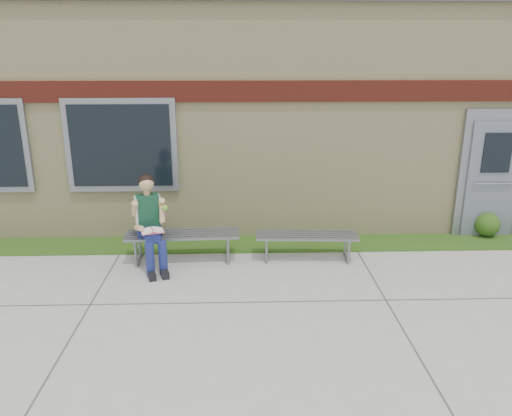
{
  "coord_description": "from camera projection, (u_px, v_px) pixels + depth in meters",
  "views": [
    {
      "loc": [
        -0.96,
        -5.54,
        3.26
      ],
      "look_at": [
        -0.74,
        1.7,
        0.96
      ],
      "focal_mm": 35.0,
      "sensor_mm": 36.0,
      "label": 1
    }
  ],
  "objects": [
    {
      "name": "ground",
      "position": [
        319.0,
        320.0,
        6.29
      ],
      "size": [
        80.0,
        80.0,
        0.0
      ],
      "primitive_type": "plane",
      "color": "#9E9E99",
      "rests_on": "ground"
    },
    {
      "name": "grass_strip",
      "position": [
        296.0,
        243.0,
        8.77
      ],
      "size": [
        16.0,
        0.8,
        0.02
      ],
      "primitive_type": "cube",
      "color": "#214612",
      "rests_on": "ground"
    },
    {
      "name": "school_building",
      "position": [
        282.0,
        103.0,
        11.36
      ],
      "size": [
        16.2,
        6.22,
        4.2
      ],
      "color": "beige",
      "rests_on": "ground"
    },
    {
      "name": "bench_left",
      "position": [
        183.0,
        239.0,
        7.99
      ],
      "size": [
        1.82,
        0.57,
        0.47
      ],
      "rotation": [
        0.0,
        0.0,
        0.04
      ],
      "color": "slate",
      "rests_on": "ground"
    },
    {
      "name": "bench_right",
      "position": [
        307.0,
        240.0,
        8.06
      ],
      "size": [
        1.65,
        0.54,
        0.42
      ],
      "rotation": [
        0.0,
        0.0,
        -0.05
      ],
      "color": "slate",
      "rests_on": "ground"
    },
    {
      "name": "girl",
      "position": [
        150.0,
        221.0,
        7.65
      ],
      "size": [
        0.63,
        0.93,
        1.45
      ],
      "rotation": [
        0.0,
        0.0,
        0.3
      ],
      "color": "navy",
      "rests_on": "ground"
    },
    {
      "name": "shrub_mid",
      "position": [
        150.0,
        230.0,
        8.87
      ],
      "size": [
        0.37,
        0.37,
        0.37
      ],
      "primitive_type": "sphere",
      "color": "#214612",
      "rests_on": "grass_strip"
    },
    {
      "name": "shrub_east",
      "position": [
        487.0,
        224.0,
        9.04
      ],
      "size": [
        0.44,
        0.44,
        0.44
      ],
      "primitive_type": "sphere",
      "color": "#214612",
      "rests_on": "grass_strip"
    }
  ]
}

